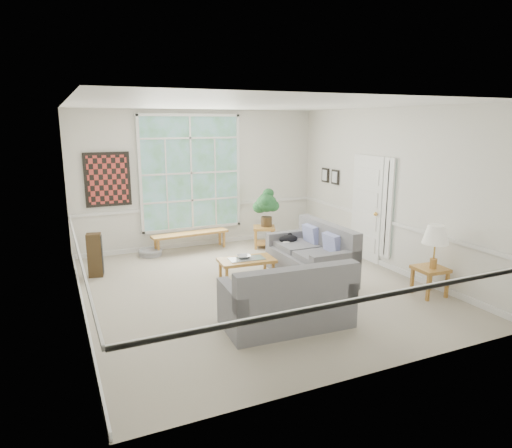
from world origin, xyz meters
The scene contains 24 objects.
floor centered at (0.00, 0.00, -0.01)m, with size 5.50×6.00×0.01m, color #A59B8A.
ceiling centered at (0.00, 0.00, 3.00)m, with size 5.50×6.00×0.02m, color white.
wall_back centered at (0.00, 3.00, 1.50)m, with size 5.50×0.02×3.00m, color silver.
wall_front centered at (0.00, -3.00, 1.50)m, with size 5.50×0.02×3.00m, color silver.
wall_left centered at (-2.75, 0.00, 1.50)m, with size 0.02×6.00×3.00m, color silver.
wall_right centered at (2.75, 0.00, 1.50)m, with size 0.02×6.00×3.00m, color silver.
window_back centered at (-0.20, 2.96, 1.65)m, with size 2.30×0.08×2.40m, color white.
entry_door centered at (2.71, 0.60, 1.05)m, with size 0.08×0.90×2.10m, color white.
door_sidelight centered at (2.71, -0.03, 1.15)m, with size 0.08×0.26×1.90m, color white.
wall_art centered at (-1.95, 2.95, 1.60)m, with size 0.90×0.06×1.10m, color maroon.
wall_frame_near centered at (2.71, 1.75, 1.55)m, with size 0.04×0.26×0.32m, color black.
wall_frame_far centered at (2.71, 2.15, 1.55)m, with size 0.04×0.26×0.32m, color black.
loveseat_right centered at (1.10, 0.07, 0.48)m, with size 0.92×1.78×0.96m, color slate.
loveseat_front centered at (-0.21, -1.49, 0.46)m, with size 1.71×0.89×0.93m, color slate.
coffee_table centered at (0.04, 0.46, 0.18)m, with size 0.98×0.54×0.37m, color #AD7632.
pewter_bowl centered at (0.00, 0.52, 0.40)m, with size 0.29×0.29×0.07m, color #9F9EA4.
window_bench centered at (-0.35, 2.65, 0.20)m, with size 1.68×0.33×0.39m, color #AD7632.
end_table centered at (1.21, 2.22, 0.23)m, with size 0.47×0.47×0.47m, color #AD7632.
houseplant centered at (1.28, 2.25, 0.89)m, with size 0.49×0.49×0.85m, color #205429, non-canonical shape.
side_table centered at (2.40, -1.48, 0.24)m, with size 0.46×0.46×0.47m, color #AD7632.
table_lamp centered at (2.40, -1.53, 0.82)m, with size 0.41×0.41×0.70m, color white, non-canonical shape.
pet_bed centered at (-1.23, 2.62, 0.07)m, with size 0.48×0.48×0.14m, color gray.
floor_speaker centered at (-2.40, 1.71, 0.40)m, with size 0.25×0.20×0.80m, color #3A2A16.
cat centered at (1.00, 0.70, 0.58)m, with size 0.37×0.26×0.18m, color black.
Camera 1 is at (-3.01, -6.65, 2.74)m, focal length 32.00 mm.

